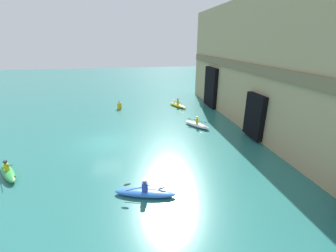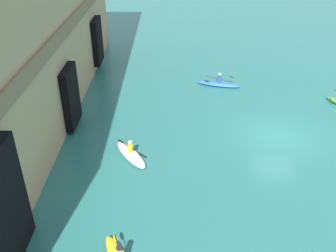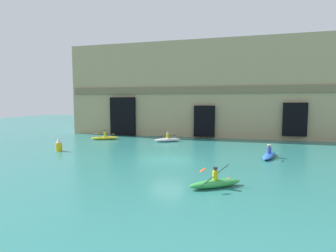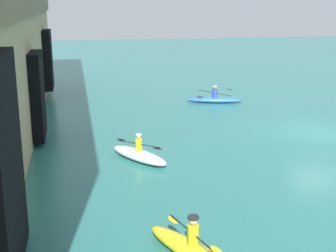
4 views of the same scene
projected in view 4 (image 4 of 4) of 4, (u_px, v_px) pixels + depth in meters
ground_plane at (317, 133)px, 22.91m from camera, size 120.00×120.00×0.00m
kayak_blue at (215, 99)px, 29.69m from camera, size 1.70×3.61×1.07m
kayak_yellow at (193, 250)px, 11.64m from camera, size 3.23×2.10×1.16m
kayak_white at (139, 155)px, 18.88m from camera, size 3.06×2.35×1.11m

